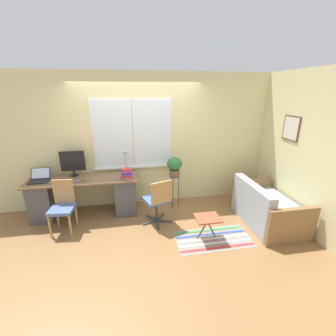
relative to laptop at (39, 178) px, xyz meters
name	(u,v)px	position (x,y,z in m)	size (l,w,h in m)	color
ground_plane	(143,217)	(1.86, -0.32, -0.82)	(14.00, 14.00, 0.00)	olive
wall_back_with_window	(138,142)	(1.85, 0.37, 0.54)	(9.00, 0.12, 2.70)	beige
wall_right_with_picture	(283,144)	(4.63, -0.32, 0.53)	(0.08, 9.00, 2.70)	beige
desk	(85,195)	(0.77, -0.01, -0.40)	(2.02, 0.62, 0.77)	brown
laptop	(39,178)	(0.00, 0.00, 0.00)	(0.34, 0.33, 0.21)	black
monitor	(73,162)	(0.58, 0.16, 0.23)	(0.45, 0.14, 0.49)	black
keyboard	(69,182)	(0.55, -0.16, -0.04)	(0.40, 0.13, 0.02)	slate
mouse	(86,180)	(0.83, -0.13, -0.03)	(0.04, 0.07, 0.03)	slate
desk_lamp	(126,157)	(1.58, 0.13, 0.29)	(0.15, 0.15, 0.48)	#ADADB2
book_stack	(127,174)	(1.59, -0.18, 0.06)	(0.23, 0.18, 0.21)	white
desk_chair_wooden	(63,205)	(0.47, -0.48, -0.34)	(0.42, 0.43, 0.90)	#B2844C
office_chair_swivel	(158,200)	(2.12, -0.58, -0.33)	(0.55, 0.54, 0.89)	#47474C
couch_loveseat	(266,209)	(4.08, -0.88, -0.54)	(0.85, 1.35, 0.79)	#9EA8B2
plant_stand	(174,181)	(2.53, 0.00, -0.23)	(0.22, 0.22, 0.70)	#333338
potted_plant	(174,165)	(2.53, 0.00, 0.11)	(0.30, 0.30, 0.39)	brown
floor_rug_striped	(213,239)	(2.96, -1.20, -0.81)	(1.25, 0.64, 0.01)	gray
folding_stool	(208,219)	(2.85, -1.17, -0.45)	(0.39, 0.33, 0.41)	#B24C33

